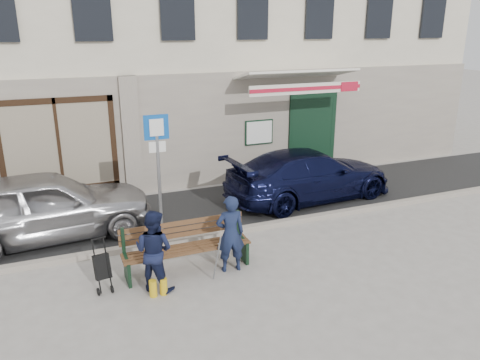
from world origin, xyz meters
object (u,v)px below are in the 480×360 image
parking_sign (158,158)px  bench (185,248)px  car_silver (45,206)px  man (230,234)px  stroller (102,268)px  woman (154,250)px  car_navy (309,175)px

parking_sign → bench: parking_sign is taller
car_silver → man: bearing=-136.0°
parking_sign → stroller: 2.55m
parking_sign → bench: bearing=-86.7°
stroller → man: bearing=-15.0°
man → stroller: man is taller
car_silver → woman: bearing=-154.0°
man → woman: size_ratio=1.02×
parking_sign → man: (0.89, -1.78, -1.09)m
car_silver → stroller: bearing=-166.1°
bench → parking_sign: bearing=93.7°
parking_sign → car_silver: bearing=155.5°
car_navy → bench: bearing=116.4°
car_navy → woman: bearing=116.6°
man → woman: 1.45m
car_navy → parking_sign: parking_sign is taller
car_navy → stroller: 6.23m
stroller → parking_sign: bearing=38.3°
man → stroller: (-2.30, 0.20, -0.33)m
woman → stroller: woman is taller
car_silver → parking_sign: size_ratio=1.63×
car_navy → car_silver: bearing=85.3°
car_navy → woman: size_ratio=3.16×
car_navy → woman: woman is taller
car_navy → parking_sign: 4.51m
car_silver → woman: car_silver is taller
car_navy → man: bearing=125.4°
woman → bench: bearing=-104.4°
car_silver → bench: size_ratio=1.85×
car_navy → parking_sign: bearing=99.0°
car_silver → bench: (2.36, -2.49, -0.30)m
woman → parking_sign: bearing=-63.8°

